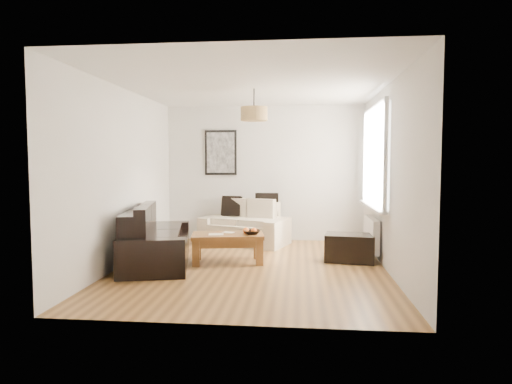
# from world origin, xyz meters

# --- Properties ---
(floor) EXTENTS (4.50, 4.50, 0.00)m
(floor) POSITION_xyz_m (0.00, 0.00, 0.00)
(floor) COLOR brown
(floor) RESTS_ON ground
(ceiling) EXTENTS (3.80, 4.50, 0.00)m
(ceiling) POSITION_xyz_m (0.00, 0.00, 2.60)
(ceiling) COLOR white
(ceiling) RESTS_ON floor
(wall_back) EXTENTS (3.80, 0.04, 2.60)m
(wall_back) POSITION_xyz_m (0.00, 2.25, 1.30)
(wall_back) COLOR silver
(wall_back) RESTS_ON floor
(wall_front) EXTENTS (3.80, 0.04, 2.60)m
(wall_front) POSITION_xyz_m (0.00, -2.25, 1.30)
(wall_front) COLOR silver
(wall_front) RESTS_ON floor
(wall_left) EXTENTS (0.04, 4.50, 2.60)m
(wall_left) POSITION_xyz_m (-1.90, 0.00, 1.30)
(wall_left) COLOR silver
(wall_left) RESTS_ON floor
(wall_right) EXTENTS (0.04, 4.50, 2.60)m
(wall_right) POSITION_xyz_m (1.90, 0.00, 1.30)
(wall_right) COLOR silver
(wall_right) RESTS_ON floor
(window_bay) EXTENTS (0.14, 1.90, 1.60)m
(window_bay) POSITION_xyz_m (1.86, 0.80, 1.60)
(window_bay) COLOR white
(window_bay) RESTS_ON wall_right
(radiator) EXTENTS (0.10, 0.90, 0.52)m
(radiator) POSITION_xyz_m (1.82, 0.80, 0.38)
(radiator) COLOR white
(radiator) RESTS_ON wall_right
(poster) EXTENTS (0.62, 0.04, 0.87)m
(poster) POSITION_xyz_m (-0.85, 2.22, 1.70)
(poster) COLOR black
(poster) RESTS_ON wall_back
(pendant_shade) EXTENTS (0.40, 0.40, 0.20)m
(pendant_shade) POSITION_xyz_m (0.00, 0.30, 2.23)
(pendant_shade) COLOR tan
(pendant_shade) RESTS_ON ceiling
(loveseat_cream) EXTENTS (1.74, 1.30, 0.77)m
(loveseat_cream) POSITION_xyz_m (-0.33, 1.78, 0.38)
(loveseat_cream) COLOR beige
(loveseat_cream) RESTS_ON floor
(sofa_leather) EXTENTS (1.29, 2.00, 0.80)m
(sofa_leather) POSITION_xyz_m (-1.43, 0.05, 0.40)
(sofa_leather) COLOR black
(sofa_leather) RESTS_ON floor
(coffee_table) EXTENTS (1.15, 0.76, 0.44)m
(coffee_table) POSITION_xyz_m (-0.40, 0.28, 0.22)
(coffee_table) COLOR brown
(coffee_table) RESTS_ON floor
(ottoman) EXTENTS (0.79, 0.57, 0.42)m
(ottoman) POSITION_xyz_m (1.45, 0.52, 0.21)
(ottoman) COLOR black
(ottoman) RESTS_ON floor
(cushion_left) EXTENTS (0.39, 0.18, 0.37)m
(cushion_left) POSITION_xyz_m (-0.60, 1.97, 0.68)
(cushion_left) COLOR black
(cushion_left) RESTS_ON loveseat_cream
(cushion_right) EXTENTS (0.44, 0.14, 0.44)m
(cushion_right) POSITION_xyz_m (0.07, 1.97, 0.71)
(cushion_right) COLOR black
(cushion_right) RESTS_ON loveseat_cream
(fruit_bowl) EXTENTS (0.29, 0.29, 0.06)m
(fruit_bowl) POSITION_xyz_m (-0.02, 0.26, 0.47)
(fruit_bowl) COLOR black
(fruit_bowl) RESTS_ON coffee_table
(orange_a) EXTENTS (0.11, 0.11, 0.09)m
(orange_a) POSITION_xyz_m (-0.13, 0.36, 0.48)
(orange_a) COLOR orange
(orange_a) RESTS_ON fruit_bowl
(orange_b) EXTENTS (0.11, 0.11, 0.09)m
(orange_b) POSITION_xyz_m (-0.01, 0.36, 0.48)
(orange_b) COLOR #D85512
(orange_b) RESTS_ON fruit_bowl
(orange_c) EXTENTS (0.09, 0.09, 0.08)m
(orange_c) POSITION_xyz_m (-0.12, 0.37, 0.48)
(orange_c) COLOR orange
(orange_c) RESTS_ON fruit_bowl
(papers) EXTENTS (0.24, 0.19, 0.01)m
(papers) POSITION_xyz_m (-0.56, 0.19, 0.44)
(papers) COLOR white
(papers) RESTS_ON coffee_table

